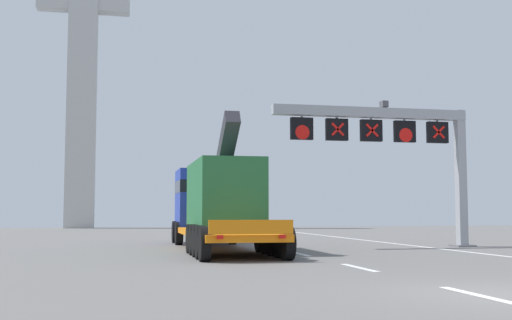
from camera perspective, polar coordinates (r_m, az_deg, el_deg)
The scene contains 6 objects.
ground at distance 13.20m, azimuth 21.30°, elevation -11.14°, with size 112.00×112.00×0.00m, color slate.
lane_markings at distance 35.84m, azimuth -1.47°, elevation -7.14°, with size 0.20×63.03×0.01m.
edge_line_right at distance 26.62m, azimuth 18.22°, elevation -7.77°, with size 0.20×63.00×0.01m, color silver.
overhead_lane_gantry at distance 29.30m, azimuth 12.30°, elevation 2.06°, with size 9.28×0.90×6.51m.
heavy_haul_truck_orange at distance 27.88m, azimuth -3.68°, elevation -3.77°, with size 3.09×14.08×5.30m.
bridge_pylon_distant at distance 66.93m, azimuth -15.16°, elevation 10.01°, with size 9.00×2.00×35.85m.
Camera 1 is at (-7.17, -10.97, 1.56)m, focal length 44.89 mm.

